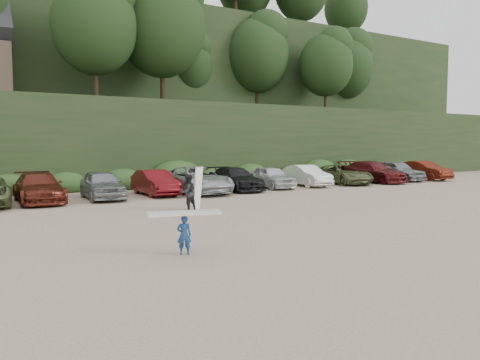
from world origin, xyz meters
TOP-DOWN VIEW (x-y plane):
  - ground at (0.00, 0.00)m, footprint 120.00×120.00m
  - hillside_backdrop at (-0.26, 35.93)m, footprint 90.00×41.50m
  - parked_cars at (2.25, 10.00)m, footprint 39.25×6.05m
  - child_surfer at (-6.17, -3.96)m, footprint 2.01×0.96m
  - adult_surfer at (-2.69, 3.43)m, footprint 1.30×0.79m

SIDE VIEW (x-z plane):
  - ground at x=0.00m, z-range 0.00..0.00m
  - parked_cars at x=2.25m, z-range -0.05..1.58m
  - child_surfer at x=-6.17m, z-range 0.21..1.37m
  - adult_surfer at x=-2.69m, z-range -0.13..1.79m
  - hillside_backdrop at x=-0.26m, z-range -2.78..25.22m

